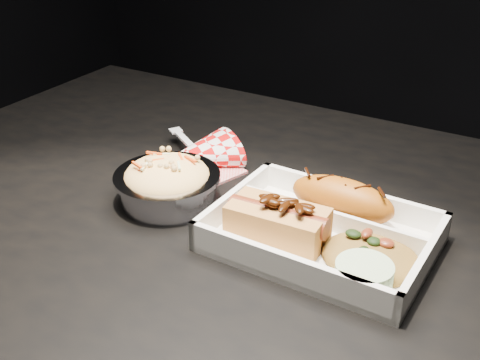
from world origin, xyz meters
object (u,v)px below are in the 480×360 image
Objects in this scene: napkin_fork at (198,155)px; fried_pastry at (342,199)px; foil_coleslaw_cup at (167,181)px; hotdog at (278,220)px; food_tray at (322,237)px; dining_table at (264,281)px.

fried_pastry is at bearing 23.30° from napkin_fork.
foil_coleslaw_cup is at bearing -163.24° from fried_pastry.
hotdog is at bearing 0.88° from napkin_fork.
napkin_fork is at bearing 159.21° from food_tray.
hotdog is (-0.05, -0.08, -0.00)m from fried_pastry.
dining_table is 0.13m from food_tray.
hotdog and foil_coleslaw_cup have the same top height.
napkin_fork is (-0.24, 0.04, -0.02)m from fried_pastry.
napkin_fork is (-0.02, 0.11, -0.01)m from foil_coleslaw_cup.
food_tray is 1.55× the size of napkin_fork.
foil_coleslaw_cup is 0.11m from napkin_fork.
hotdog is 0.74× the size of napkin_fork.
fried_pastry is 1.10× the size of hotdog.
fried_pastry is at bearing 16.76° from foil_coleslaw_cup.
napkin_fork is at bearing 145.05° from hotdog.
hotdog reaches higher than fried_pastry.
napkin_fork reaches higher than food_tray.
foil_coleslaw_cup is at bearing -172.88° from dining_table.
foil_coleslaw_cup is 0.85× the size of napkin_fork.
hotdog is at bearing -5.30° from foil_coleslaw_cup.
food_tray is 0.26m from napkin_fork.
dining_table is 7.32× the size of napkin_fork.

